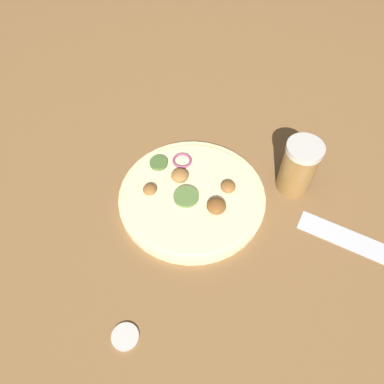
% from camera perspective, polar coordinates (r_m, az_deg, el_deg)
% --- Properties ---
extents(ground_plane, '(3.00, 3.00, 0.00)m').
position_cam_1_polar(ground_plane, '(0.68, -0.00, -1.00)').
color(ground_plane, brown).
extents(pizza, '(0.26, 0.26, 0.03)m').
position_cam_1_polar(pizza, '(0.67, -0.02, -0.53)').
color(pizza, beige).
rests_on(pizza, ground_plane).
extents(spice_jar, '(0.06, 0.06, 0.11)m').
position_cam_1_polar(spice_jar, '(0.68, 15.93, 3.68)').
color(spice_jar, olive).
rests_on(spice_jar, ground_plane).
extents(loose_cap, '(0.04, 0.04, 0.01)m').
position_cam_1_polar(loose_cap, '(0.58, -10.18, -20.82)').
color(loose_cap, beige).
rests_on(loose_cap, ground_plane).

